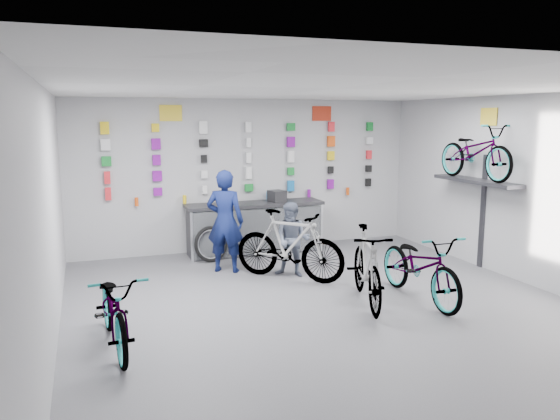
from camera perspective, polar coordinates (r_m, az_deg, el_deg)
name	(u,v)px	position (r m, az deg, el deg)	size (l,w,h in m)	color
floor	(331,312)	(7.65, 5.39, -10.53)	(8.00, 8.00, 0.00)	#515156
ceiling	(335,88)	(7.20, 5.77, 12.52)	(8.00, 8.00, 0.00)	white
wall_back	(248,175)	(10.99, -3.39, 3.68)	(7.00, 7.00, 0.00)	silver
wall_left	(48,220)	(6.60, -23.08, -1.00)	(8.00, 8.00, 0.00)	silver
wall_right	(539,192)	(9.32, 25.44, 1.71)	(8.00, 8.00, 0.00)	silver
counter	(255,229)	(10.71, -2.64, -1.95)	(2.70, 0.66, 1.00)	black
merch_wall	(243,159)	(10.87, -3.87, 5.35)	(5.56, 0.08, 1.57)	red
wall_bracket	(477,186)	(10.08, 19.92, 2.39)	(0.39, 1.90, 2.00)	#333338
sign_left	(171,113)	(10.59, -11.35, 9.90)	(0.42, 0.02, 0.30)	yellow
sign_right	(322,114)	(11.47, 4.39, 10.02)	(0.42, 0.02, 0.30)	#B62F19
sign_side	(489,117)	(10.11, 20.97, 9.09)	(0.02, 0.40, 0.30)	yellow
bike_left	(115,309)	(6.62, -16.91, -9.86)	(0.62, 1.78, 0.94)	gray
bike_center	(367,267)	(7.85, 9.07, -5.85)	(0.52, 1.83, 1.10)	gray
bike_right	(420,266)	(8.19, 14.47, -5.67)	(0.68, 1.96, 1.03)	gray
bike_service	(289,245)	(8.93, 0.96, -3.68)	(0.54, 1.92, 1.16)	gray
bike_wall	(476,152)	(9.98, 19.76, 5.73)	(0.63, 1.80, 0.95)	gray
clerk	(225,221)	(9.38, -5.75, -1.17)	(0.65, 0.42, 1.77)	#0D1746
customer	(292,240)	(9.11, 1.30, -3.10)	(0.61, 0.47, 1.25)	#525B70
spare_wheel	(211,244)	(10.15, -7.22, -3.56)	(0.69, 0.33, 0.67)	black
register	(277,196)	(10.76, -0.32, 1.48)	(0.28, 0.30, 0.22)	black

